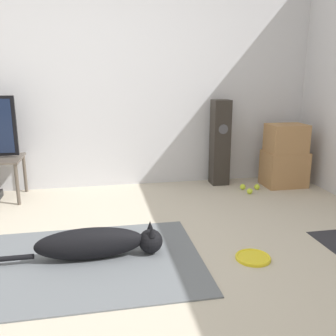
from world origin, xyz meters
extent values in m
plane|color=#BCB29E|center=(0.00, 0.00, 0.00)|extent=(12.00, 12.00, 0.00)
cube|color=silver|center=(0.00, 2.10, 1.27)|extent=(8.00, 0.06, 2.55)
cube|color=slate|center=(-0.13, 0.14, 0.01)|extent=(1.60, 1.23, 0.01)
ellipsoid|color=black|center=(-0.14, 0.19, 0.13)|extent=(0.80, 0.20, 0.24)
sphere|color=black|center=(0.31, 0.19, 0.11)|extent=(0.18, 0.18, 0.18)
cone|color=black|center=(0.31, 0.24, 0.21)|extent=(0.06, 0.06, 0.08)
cone|color=black|center=(0.31, 0.14, 0.21)|extent=(0.06, 0.06, 0.08)
cylinder|color=black|center=(-0.67, 0.19, 0.06)|extent=(0.26, 0.04, 0.04)
cylinder|color=yellow|center=(1.04, -0.04, 0.01)|extent=(0.26, 0.26, 0.02)
torus|color=yellow|center=(1.04, -0.04, 0.02)|extent=(0.26, 0.26, 0.02)
cube|color=#A87A4C|center=(2.17, 1.66, 0.21)|extent=(0.49, 0.36, 0.42)
cube|color=#A87A4C|center=(2.16, 1.65, 0.59)|extent=(0.44, 0.33, 0.33)
cube|color=#2D2823|center=(1.42, 1.90, 0.52)|extent=(0.21, 0.21, 1.03)
cylinder|color=#4C4C51|center=(1.42, 1.79, 0.70)|extent=(0.11, 0.00, 0.11)
cylinder|color=brown|center=(-0.88, 1.55, 0.22)|extent=(0.04, 0.04, 0.44)
cylinder|color=brown|center=(-0.88, 2.00, 0.22)|extent=(0.04, 0.04, 0.44)
sphere|color=#C6E033|center=(1.78, 1.56, 0.03)|extent=(0.07, 0.07, 0.07)
sphere|color=#C6E033|center=(1.63, 1.42, 0.03)|extent=(0.07, 0.07, 0.07)
sphere|color=#C6E033|center=(1.62, 1.60, 0.03)|extent=(0.07, 0.07, 0.07)
camera|label=1|loc=(-0.06, -2.39, 1.34)|focal=40.00mm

